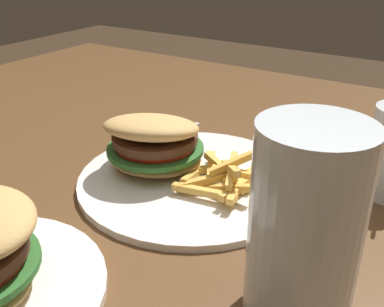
# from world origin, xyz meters

# --- Properties ---
(dining_table) EXTENTS (1.61, 1.30, 0.72)m
(dining_table) POSITION_xyz_m (0.00, 0.00, 0.64)
(dining_table) COLOR brown
(dining_table) RESTS_ON ground_plane
(meal_plate_near) EXTENTS (0.32, 0.32, 0.11)m
(meal_plate_near) POSITION_xyz_m (0.04, -0.04, 0.75)
(meal_plate_near) COLOR white
(meal_plate_near) RESTS_ON dining_table
(beer_glass) EXTENTS (0.10, 0.10, 0.19)m
(beer_glass) POSITION_xyz_m (-0.20, 0.11, 0.81)
(beer_glass) COLOR silver
(beer_glass) RESTS_ON dining_table
(spoon) EXTENTS (0.10, 0.14, 0.01)m
(spoon) POSITION_xyz_m (0.19, -0.14, 0.73)
(spoon) COLOR silver
(spoon) RESTS_ON dining_table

